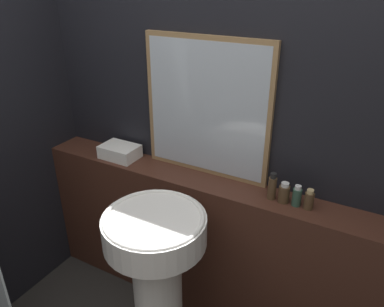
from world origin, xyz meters
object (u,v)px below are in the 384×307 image
object	(u,v)px
shampoo_bottle	(272,187)
body_wash_bottle	(309,200)
lotion_bottle	(297,196)
towel_stack	(120,152)
mirror	(206,109)
conditioner_bottle	(284,193)
pedestal_sink	(157,273)

from	to	relation	value
shampoo_bottle	body_wash_bottle	xyz separation A→B (m)	(0.19, 0.00, -0.02)
lotion_bottle	body_wash_bottle	size ratio (longest dim) A/B	1.05
towel_stack	body_wash_bottle	bearing A→B (deg)	0.00
mirror	body_wash_bottle	size ratio (longest dim) A/B	7.18
conditioner_bottle	body_wash_bottle	size ratio (longest dim) A/B	1.03
towel_stack	shampoo_bottle	distance (m)	0.99
body_wash_bottle	lotion_bottle	bearing A→B (deg)	-180.00
pedestal_sink	towel_stack	distance (m)	0.83
pedestal_sink	conditioner_bottle	world-z (taller)	conditioner_bottle
conditioner_bottle	lotion_bottle	bearing A→B (deg)	-0.00
mirror	body_wash_bottle	distance (m)	0.71
body_wash_bottle	mirror	bearing A→B (deg)	171.25
mirror	shampoo_bottle	size ratio (longest dim) A/B	5.24
conditioner_bottle	mirror	bearing A→B (deg)	169.09
mirror	shampoo_bottle	bearing A→B (deg)	-12.47
shampoo_bottle	mirror	bearing A→B (deg)	167.53
pedestal_sink	towel_stack	world-z (taller)	towel_stack
lotion_bottle	body_wash_bottle	world-z (taller)	lotion_bottle
pedestal_sink	body_wash_bottle	size ratio (longest dim) A/B	9.00
towel_stack	conditioner_bottle	size ratio (longest dim) A/B	2.11
body_wash_bottle	shampoo_bottle	bearing A→B (deg)	180.00
shampoo_bottle	body_wash_bottle	size ratio (longest dim) A/B	1.37
towel_stack	lotion_bottle	world-z (taller)	lotion_bottle
towel_stack	conditioner_bottle	bearing A→B (deg)	0.00
body_wash_bottle	towel_stack	bearing A→B (deg)	180.00
shampoo_bottle	conditioner_bottle	world-z (taller)	shampoo_bottle
towel_stack	pedestal_sink	bearing A→B (deg)	-39.32
mirror	lotion_bottle	xyz separation A→B (m)	(0.56, -0.10, -0.34)
mirror	shampoo_bottle	world-z (taller)	mirror
mirror	towel_stack	world-z (taller)	mirror
pedestal_sink	mirror	bearing A→B (deg)	92.78
towel_stack	shampoo_bottle	size ratio (longest dim) A/B	1.58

